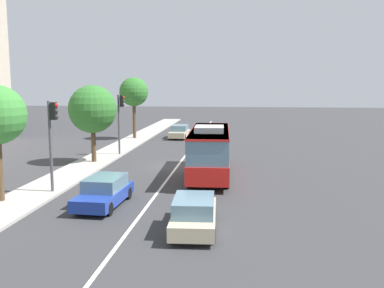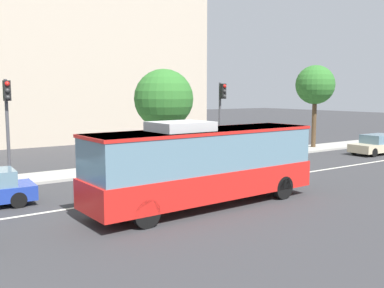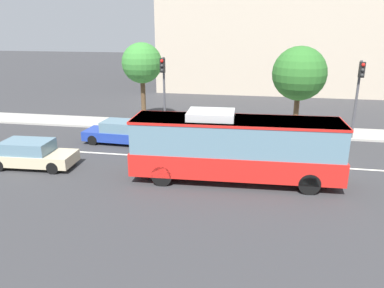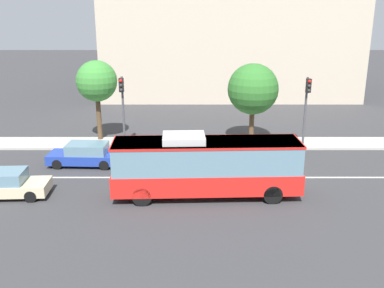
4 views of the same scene
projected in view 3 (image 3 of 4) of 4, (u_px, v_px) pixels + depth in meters
name	position (u px, v px, depth m)	size (l,w,h in m)	color
ground_plane	(295.00, 165.00, 20.39)	(160.00, 160.00, 0.00)	#333335
sidewalk_kerb	(287.00, 131.00, 26.65)	(80.00, 2.83, 0.14)	#9E9B93
lane_centre_line	(295.00, 165.00, 20.39)	(76.00, 0.16, 0.01)	silver
transit_bus	(235.00, 145.00, 17.90)	(10.09, 2.88, 3.46)	red
sedan_beige	(31.00, 154.00, 19.98)	(4.58, 2.02, 1.46)	#C6B793
sedan_blue	(121.00, 132.00, 24.03)	(4.58, 2.01, 1.46)	#1E3899
traffic_light_near_corner	(163.00, 81.00, 26.11)	(0.33, 0.62, 5.20)	#47474C
traffic_light_mid_block	(359.00, 87.00, 23.71)	(0.34, 0.62, 5.20)	#47474C
street_tree_kerbside_left	(142.00, 64.00, 28.02)	(3.03, 3.03, 6.10)	#4C3823
street_tree_kerbside_centre	(299.00, 74.00, 25.22)	(3.66, 3.66, 6.01)	#4C3823
office_block_background	(284.00, 14.00, 45.06)	(27.68, 17.31, 17.00)	#B7A893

